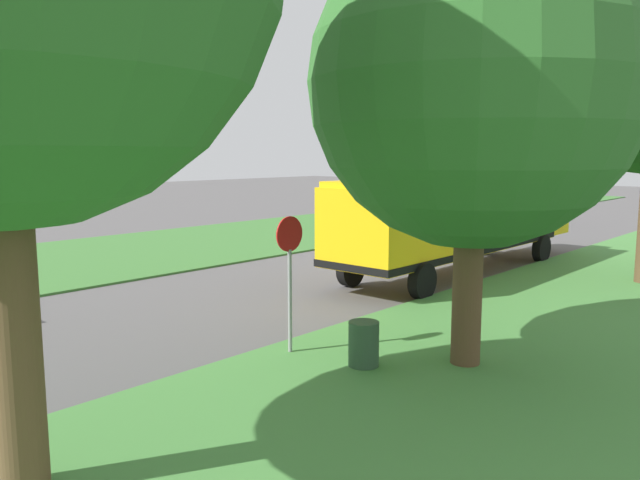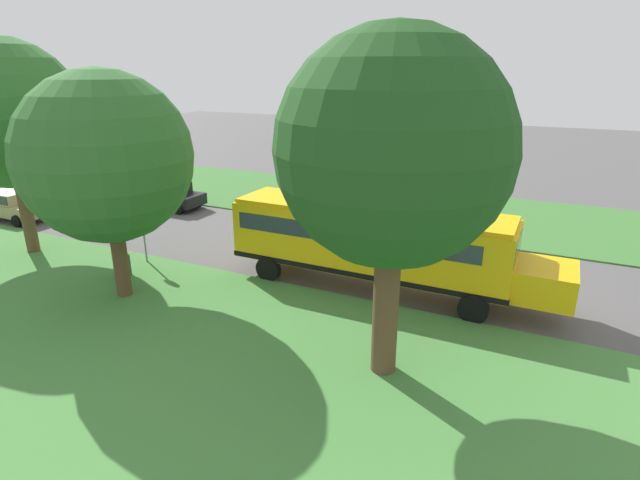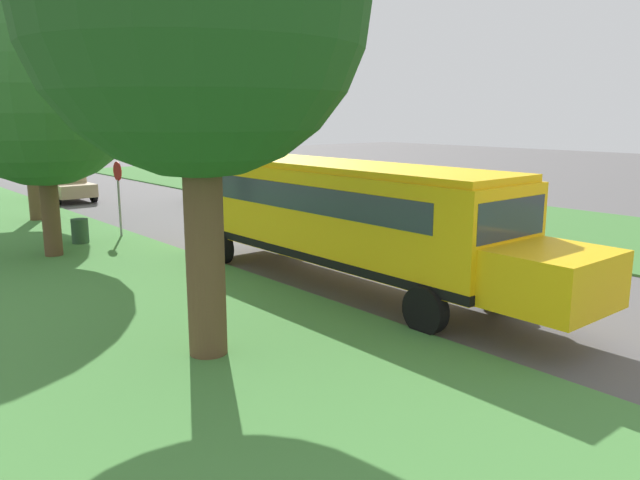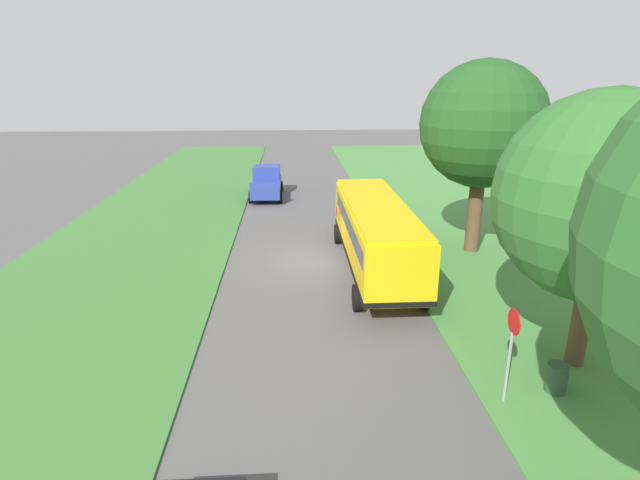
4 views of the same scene
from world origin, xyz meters
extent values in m
plane|color=#565454|center=(0.00, 0.00, 0.00)|extent=(120.00, 120.00, 0.00)
cube|color=#47843D|center=(-10.00, 0.00, 0.04)|extent=(12.00, 80.00, 0.08)
cube|color=#3D7533|center=(9.00, 0.00, 0.04)|extent=(10.00, 80.00, 0.07)
cube|color=yellow|center=(-2.67, 1.49, 1.90)|extent=(2.50, 10.50, 2.20)
cube|color=yellow|center=(-2.67, -4.71, 1.35)|extent=(2.20, 1.90, 1.10)
cube|color=yellow|center=(-2.67, 1.49, 3.08)|extent=(2.35, 10.29, 0.16)
cube|color=black|center=(-2.67, 1.49, 0.92)|extent=(2.54, 10.54, 0.20)
cube|color=#2D3842|center=(-2.67, 1.79, 2.36)|extent=(2.53, 9.24, 0.64)
cube|color=#2D3842|center=(-2.67, -3.71, 2.36)|extent=(2.25, 0.12, 0.80)
cylinder|color=red|center=(-1.24, -1.40, 2.05)|extent=(0.03, 0.44, 0.44)
cylinder|color=black|center=(-1.42, -2.71, 0.50)|extent=(0.30, 1.00, 1.00)
cylinder|color=black|center=(-3.92, -2.71, 0.50)|extent=(0.30, 1.00, 1.00)
cylinder|color=black|center=(-1.42, 5.17, 0.50)|extent=(0.30, 1.00, 1.00)
cylinder|color=black|center=(-3.92, 5.17, 0.50)|extent=(0.30, 1.00, 1.00)
cube|color=black|center=(2.80, 16.30, 0.64)|extent=(1.80, 4.40, 0.64)
cube|color=black|center=(2.80, 16.15, 1.26)|extent=(1.60, 2.20, 0.60)
cube|color=#2D3842|center=(2.80, 16.15, 1.28)|extent=(1.62, 2.02, 0.45)
cylinder|color=black|center=(1.90, 17.80, 0.32)|extent=(0.22, 0.64, 0.64)
cylinder|color=black|center=(3.70, 17.80, 0.32)|extent=(0.22, 0.64, 0.64)
cylinder|color=black|center=(1.90, 14.81, 0.32)|extent=(0.22, 0.64, 0.64)
cylinder|color=black|center=(3.70, 14.81, 0.32)|extent=(0.22, 0.64, 0.64)
cube|color=tan|center=(-2.80, 22.35, 0.64)|extent=(1.80, 4.40, 0.64)
cube|color=tan|center=(-2.80, 22.50, 1.26)|extent=(1.60, 2.20, 0.60)
cube|color=#2D3842|center=(-2.80, 22.50, 1.28)|extent=(1.62, 2.02, 0.45)
cylinder|color=black|center=(-1.90, 20.85, 0.32)|extent=(0.22, 0.64, 0.64)
cylinder|color=black|center=(-3.70, 20.85, 0.32)|extent=(0.22, 0.64, 0.64)
cylinder|color=black|center=(-1.90, 23.84, 0.32)|extent=(0.22, 0.64, 0.64)
cylinder|color=black|center=(-3.70, 23.84, 0.32)|extent=(0.22, 0.64, 0.64)
cylinder|color=brown|center=(-7.90, -0.97, 2.00)|extent=(0.69, 0.69, 4.00)
sphere|color=#1E4C1C|center=(-7.90, -0.97, 6.16)|extent=(5.78, 5.78, 5.78)
cylinder|color=brown|center=(-7.47, 9.21, 1.48)|extent=(0.54, 0.54, 2.96)
sphere|color=#2D6628|center=(-7.47, 9.21, 5.15)|extent=(5.83, 5.83, 5.83)
sphere|color=#2D6628|center=(-7.53, 8.52, 5.26)|extent=(4.01, 4.01, 4.01)
cylinder|color=brown|center=(-5.87, 16.53, 1.93)|extent=(0.54, 0.54, 3.86)
sphere|color=#2D6628|center=(-5.87, 16.53, 6.19)|extent=(6.21, 6.21, 6.21)
sphere|color=#2D6628|center=(-6.42, 16.92, 6.50)|extent=(4.57, 4.57, 4.57)
cylinder|color=gray|center=(-4.60, 10.91, 1.05)|extent=(0.08, 0.08, 2.10)
cylinder|color=red|center=(-4.60, 10.91, 2.40)|extent=(0.03, 0.68, 0.68)
cylinder|color=#2D4C33|center=(-6.16, 10.58, 0.45)|extent=(0.56, 0.56, 0.90)
camera|label=1|loc=(-12.92, 19.25, 3.93)|focal=35.00mm
camera|label=2|loc=(-19.41, -4.61, 8.01)|focal=28.00mm
camera|label=3|loc=(-13.26, -10.54, 4.37)|focal=35.00mm
camera|label=4|loc=(0.92, 21.84, 8.27)|focal=28.00mm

